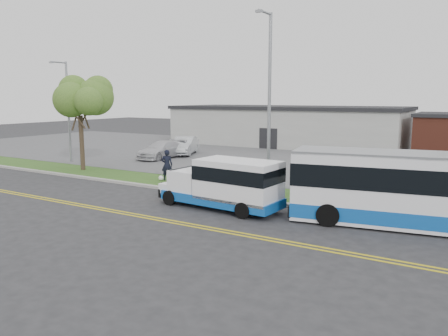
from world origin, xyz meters
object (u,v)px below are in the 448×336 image
Objects in this scene: parked_car_a at (185,146)px; parked_car_b at (162,150)px; shuttle_bus at (227,183)px; pedestrian at (167,165)px; streetlight_near at (269,99)px; tree_west at (80,100)px; transit_bus at (431,191)px; streetlight_far at (67,108)px.

parked_car_a is 0.97× the size of parked_car_b.
shuttle_bus reaches higher than pedestrian.
streetlight_near reaches higher than shuttle_bus.
parked_car_a is at bearing 83.12° from tree_west.
tree_west is 1.36× the size of parked_car_b.
pedestrian reaches higher than parked_car_a.
streetlight_near is at bearing -1.80° from tree_west.
streetlight_near is 1.87× the size of parked_car_b.
pedestrian is at bearing -1.20° from tree_west.
transit_bus is at bearing -53.79° from parked_car_a.
transit_bus is at bearing -6.38° from tree_west.
streetlight_near is 8.26m from pedestrian.
parked_car_b is (5.13, 5.43, -3.64)m from streetlight_far.
streetlight_near is (15.00, -0.47, 0.11)m from tree_west.
shuttle_bus is 17.91m from parked_car_b.
streetlight_far is (-19.00, 2.69, -0.76)m from streetlight_near.
parked_car_a is at bearing 139.22° from transit_bus.
shuttle_bus is at bearing -15.84° from tree_west.
parked_car_a is at bearing 58.24° from streetlight_far.
tree_west is 1.07× the size of shuttle_bus.
streetlight_far is 1.63× the size of parked_car_a.
streetlight_far is 4.09× the size of pedestrian.
tree_west reaches higher than transit_bus.
tree_west reaches higher than parked_car_a.
tree_west is 0.86× the size of streetlight_far.
tree_west is 8.83m from parked_car_b.
pedestrian is (-15.39, 2.44, -0.48)m from transit_bus.
tree_west is 0.61× the size of transit_bus.
streetlight_far is 1.24× the size of shuttle_bus.
transit_bus is at bearing -24.47° from parked_car_b.
shuttle_bus is 3.30× the size of pedestrian.
parked_car_b is (1.13, 7.64, -4.28)m from tree_west.
tree_west is at bearing 164.19° from transit_bus.
streetlight_near is 9.29m from transit_bus.
streetlight_near is at bearing -61.84° from parked_car_a.
transit_bus is 25.72m from parked_car_a.
tree_west is at bearing 168.30° from shuttle_bus.
streetlight_near is 1.19× the size of streetlight_far.
streetlight_near reaches higher than parked_car_a.
transit_bus is (27.26, -4.82, -2.92)m from streetlight_far.
shuttle_bus is at bearing -18.87° from streetlight_far.
parked_car_a is at bearing 140.60° from streetlight_near.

